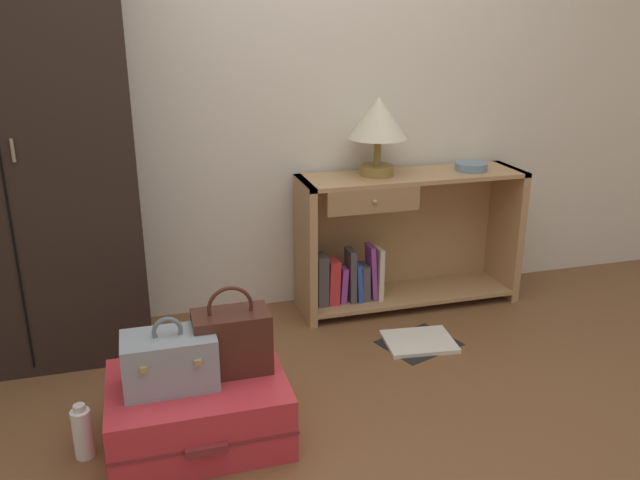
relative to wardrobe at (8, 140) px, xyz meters
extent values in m
plane|color=brown|center=(1.15, -1.20, -0.99)|extent=(9.00, 9.00, 0.00)
cube|color=silver|center=(1.15, 0.30, 0.31)|extent=(6.40, 0.10, 2.60)
cube|color=black|center=(0.00, 0.00, 0.00)|extent=(1.00, 0.45, 1.98)
cylinder|color=gray|center=(0.05, -0.24, 0.00)|extent=(0.01, 0.01, 0.09)
cube|color=tan|center=(1.28, 0.05, -0.63)|extent=(0.04, 0.33, 0.72)
cube|color=tan|center=(2.42, 0.05, -0.63)|extent=(0.04, 0.33, 0.72)
cube|color=tan|center=(1.85, 0.05, -0.29)|extent=(1.18, 0.33, 0.02)
cube|color=tan|center=(1.85, 0.05, -0.94)|extent=(1.10, 0.33, 0.02)
cube|color=tan|center=(1.85, 0.21, -0.63)|extent=(1.10, 0.01, 0.70)
cube|color=#9D7950|center=(1.58, -0.10, -0.36)|extent=(0.47, 0.02, 0.12)
sphere|color=#9E844C|center=(1.58, -0.12, -0.36)|extent=(0.02, 0.02, 0.02)
cube|color=#4C474C|center=(1.36, 0.03, -0.79)|extent=(0.06, 0.10, 0.27)
cube|color=red|center=(1.42, 0.03, -0.81)|extent=(0.06, 0.10, 0.24)
cube|color=purple|center=(1.47, 0.03, -0.83)|extent=(0.04, 0.09, 0.19)
cube|color=#4C474C|center=(1.52, 0.03, -0.79)|extent=(0.04, 0.11, 0.28)
cube|color=#2D51B2|center=(1.55, 0.03, -0.82)|extent=(0.04, 0.12, 0.21)
cube|color=#4C474C|center=(1.59, 0.03, -0.83)|extent=(0.05, 0.11, 0.19)
cube|color=purple|center=(1.63, 0.03, -0.78)|extent=(0.05, 0.10, 0.30)
cube|color=beige|center=(1.67, 0.03, -0.79)|extent=(0.03, 0.13, 0.28)
cylinder|color=olive|center=(1.66, 0.08, -0.25)|extent=(0.17, 0.17, 0.05)
cylinder|color=olive|center=(1.66, 0.08, -0.16)|extent=(0.04, 0.04, 0.14)
cone|color=beige|center=(1.66, 0.08, 0.01)|extent=(0.30, 0.30, 0.20)
cylinder|color=slate|center=(2.17, 0.04, -0.25)|extent=(0.17, 0.17, 0.04)
cube|color=#D1333D|center=(0.64, -0.85, -0.87)|extent=(0.63, 0.48, 0.24)
cube|color=maroon|center=(0.64, -0.85, -0.87)|extent=(0.64, 0.49, 0.01)
cube|color=maroon|center=(0.64, -1.10, -0.87)|extent=(0.14, 0.02, 0.03)
cube|color=#8E99A3|center=(0.55, -0.86, -0.65)|extent=(0.32, 0.19, 0.20)
torus|color=slate|center=(0.55, -0.86, -0.54)|extent=(0.11, 0.02, 0.11)
cube|color=tan|center=(0.46, -0.96, -0.62)|extent=(0.02, 0.01, 0.02)
cube|color=tan|center=(0.64, -0.96, -0.62)|extent=(0.02, 0.01, 0.02)
cube|color=#472319|center=(0.78, -0.81, -0.63)|extent=(0.28, 0.16, 0.23)
torus|color=#472319|center=(0.78, -0.81, -0.50)|extent=(0.17, 0.01, 0.17)
cylinder|color=white|center=(0.24, -0.84, -0.90)|extent=(0.07, 0.07, 0.18)
cylinder|color=silver|center=(0.24, -0.84, -0.79)|extent=(0.04, 0.04, 0.02)
cube|color=white|center=(1.72, -0.40, -0.98)|extent=(0.35, 0.29, 0.02)
cube|color=black|center=(1.72, -0.40, -0.99)|extent=(0.41, 0.37, 0.01)
camera|label=1|loc=(0.51, -2.93, 0.50)|focal=36.56mm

